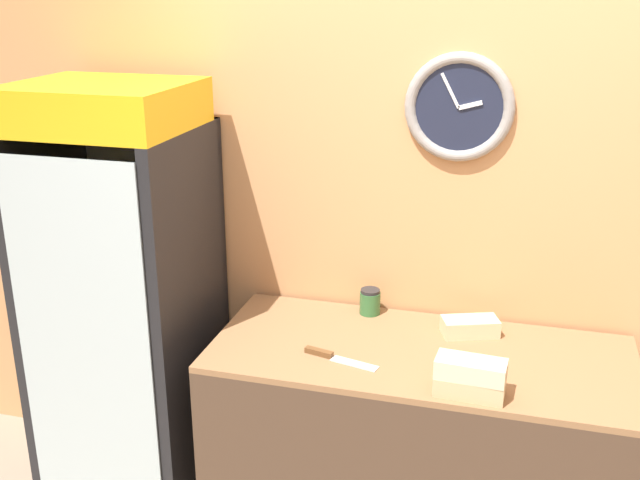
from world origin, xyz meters
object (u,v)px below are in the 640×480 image
object	(u,v)px
beverage_cooler	(129,282)
sandwich_stack_bottom	(469,386)
condiment_jar	(370,302)
sandwich_stack_middle	(471,369)
chefs_knife	(331,356)
sandwich_flat_left	(470,327)

from	to	relation	value
beverage_cooler	sandwich_stack_bottom	world-z (taller)	beverage_cooler
sandwich_stack_bottom	condiment_jar	world-z (taller)	condiment_jar
sandwich_stack_bottom	sandwich_stack_middle	bearing A→B (deg)	0.00
sandwich_stack_bottom	chefs_knife	world-z (taller)	sandwich_stack_bottom
sandwich_stack_middle	chefs_knife	xyz separation A→B (m)	(-0.53, 0.13, -0.09)
beverage_cooler	sandwich_stack_bottom	bearing A→B (deg)	-13.01
beverage_cooler	sandwich_stack_bottom	xyz separation A→B (m)	(1.49, -0.34, -0.09)
condiment_jar	sandwich_flat_left	bearing A→B (deg)	-11.83
sandwich_stack_middle	chefs_knife	world-z (taller)	sandwich_stack_middle
beverage_cooler	chefs_knife	xyz separation A→B (m)	(0.96, -0.21, -0.11)
condiment_jar	beverage_cooler	bearing A→B (deg)	-167.98
condiment_jar	sandwich_stack_middle	bearing A→B (deg)	-50.21
sandwich_stack_bottom	chefs_knife	size ratio (longest dim) A/B	0.81
sandwich_flat_left	chefs_knife	size ratio (longest dim) A/B	0.82
beverage_cooler	chefs_knife	size ratio (longest dim) A/B	6.28
beverage_cooler	condiment_jar	bearing A→B (deg)	12.02
beverage_cooler	sandwich_stack_middle	size ratio (longest dim) A/B	7.69
chefs_knife	sandwich_stack_middle	bearing A→B (deg)	-13.88
sandwich_stack_bottom	sandwich_stack_middle	xyz separation A→B (m)	(0.00, 0.00, 0.07)
beverage_cooler	sandwich_stack_bottom	size ratio (longest dim) A/B	7.75
beverage_cooler	condiment_jar	distance (m)	1.05
beverage_cooler	sandwich_stack_middle	distance (m)	1.53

